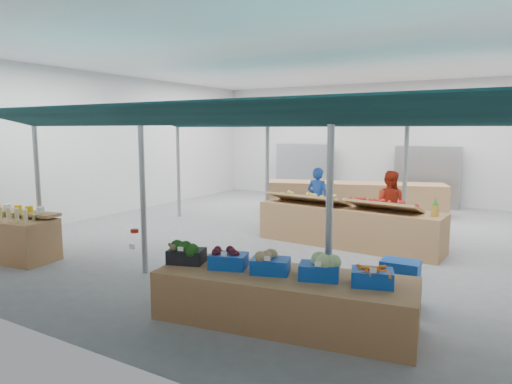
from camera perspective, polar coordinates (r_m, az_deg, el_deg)
floor at (r=11.23m, az=4.62°, el=-5.41°), size 13.00×13.00×0.00m
hall at (r=12.24m, az=7.75°, el=8.12°), size 13.00×13.00×13.00m
pole_grid at (r=9.06m, az=4.13°, el=3.03°), size 10.00×4.60×3.00m
awnings at (r=9.03m, az=4.19°, el=9.17°), size 9.50×7.08×0.30m
back_shelving_left at (r=17.49m, az=5.94°, el=2.64°), size 2.00×0.50×2.00m
back_shelving_right at (r=16.15m, az=20.61°, el=1.75°), size 2.00×0.50×2.00m
bottle_shelf at (r=10.32m, az=-28.14°, el=-4.94°), size 1.95×1.33×1.11m
veg_counter at (r=6.24m, az=3.47°, el=-13.17°), size 3.55×1.66×0.66m
fruit_counter at (r=10.33m, az=11.43°, el=-4.24°), size 4.11×1.21×0.87m
far_counter at (r=14.27m, az=12.12°, el=-0.76°), size 5.39×2.75×0.96m
crate_stack at (r=7.19m, az=17.52°, el=-10.68°), size 0.56×0.40×0.65m
vendor_left at (r=11.69m, az=7.72°, el=-0.88°), size 0.61×0.42×1.62m
vendor_right at (r=11.13m, az=16.28°, el=-1.57°), size 0.82×0.66×1.62m
crate_broccoli at (r=6.66m, az=-8.69°, el=-7.43°), size 0.58×0.49×0.35m
crate_beets at (r=6.37m, az=-3.47°, el=-8.30°), size 0.58×0.49×0.29m
crate_celeriac at (r=6.14m, az=1.81°, el=-8.80°), size 0.58×0.49×0.31m
crate_cabbage at (r=5.95m, az=7.91°, el=-9.27°), size 0.58×0.49×0.35m
crate_carrots at (r=5.86m, az=14.32°, el=-10.22°), size 0.58×0.49×0.29m
sparrow at (r=6.62m, az=-10.36°, el=-6.77°), size 0.12×0.09×0.11m
pole_ribbon at (r=6.89m, az=-14.98°, el=-4.90°), size 0.12×0.12×0.28m
apple_heap_yellow at (r=10.54m, az=6.47°, el=-0.58°), size 1.97×0.92×0.27m
apple_heap_red at (r=9.85m, az=15.71°, el=-1.41°), size 1.57×0.88×0.27m
pineapple at (r=9.58m, az=21.47°, el=-1.82°), size 0.14×0.14×0.39m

